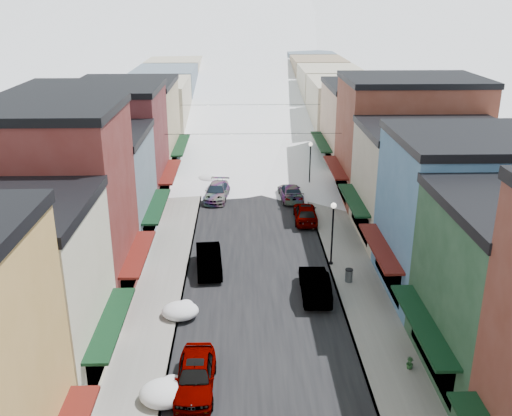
{
  "coord_description": "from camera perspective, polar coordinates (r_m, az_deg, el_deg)",
  "views": [
    {
      "loc": [
        -1.17,
        -11.8,
        18.18
      ],
      "look_at": [
        0.0,
        31.23,
        2.13
      ],
      "focal_mm": 40.0,
      "sensor_mm": 36.0,
      "label": 1
    }
  ],
  "objects": [
    {
      "name": "car_green_sedan",
      "position": [
        37.1,
        5.91,
        -7.57
      ],
      "size": [
        1.84,
        5.01,
        1.64
      ],
      "primitive_type": "imported",
      "rotation": [
        0.0,
        0.0,
        3.12
      ],
      "color": "black",
      "rests_on": "ground"
    },
    {
      "name": "distant_blocks",
      "position": [
        95.86,
        -0.86,
        11.94
      ],
      "size": [
        34.0,
        55.0,
        8.0
      ],
      "color": "gray",
      "rests_on": "ground"
    },
    {
      "name": "planter_far",
      "position": [
        31.38,
        15.12,
        -14.74
      ],
      "size": [
        0.44,
        0.44,
        0.63
      ],
      "primitive_type": "imported",
      "rotation": [
        0.0,
        0.0,
        0.3
      ],
      "color": "#244F26",
      "rests_on": "sidewalk_right"
    },
    {
      "name": "curb_left",
      "position": [
        74.15,
        -4.54,
        6.26
      ],
      "size": [
        0.1,
        160.0,
        0.15
      ],
      "primitive_type": "cube",
      "color": "slate",
      "rests_on": "ground"
    },
    {
      "name": "snow_pile_near",
      "position": [
        28.81,
        -9.06,
        -17.73
      ],
      "size": [
        2.42,
        2.69,
        1.02
      ],
      "color": "white",
      "rests_on": "ground"
    },
    {
      "name": "bldg_l_brick_near",
      "position": [
        36.64,
        -21.45,
        -0.01
      ],
      "size": [
        12.3,
        8.2,
        12.5
      ],
      "color": "maroon",
      "rests_on": "ground"
    },
    {
      "name": "car_dark_hatch",
      "position": [
        40.25,
        -4.74,
        -5.2
      ],
      "size": [
        2.14,
        5.01,
        1.61
      ],
      "primitive_type": "imported",
      "rotation": [
        0.0,
        0.0,
        0.09
      ],
      "color": "black",
      "rests_on": "ground"
    },
    {
      "name": "bldg_r_tan",
      "position": [
        63.9,
        11.58,
        7.91
      ],
      "size": [
        11.3,
        11.2,
        9.5
      ],
      "color": "tan",
      "rests_on": "ground"
    },
    {
      "name": "car_lane_silver",
      "position": [
        75.7,
        -1.85,
        7.07
      ],
      "size": [
        1.94,
        4.07,
        1.34
      ],
      "primitive_type": "imported",
      "rotation": [
        0.0,
        0.0,
        -0.09
      ],
      "color": "gray",
      "rests_on": "ground"
    },
    {
      "name": "road",
      "position": [
        74.07,
        -0.61,
        6.25
      ],
      "size": [
        10.0,
        160.0,
        0.01
      ],
      "primitive_type": "cube",
      "color": "black",
      "rests_on": "ground"
    },
    {
      "name": "streetlamp_near",
      "position": [
        40.23,
        7.67,
        -1.79
      ],
      "size": [
        0.39,
        0.39,
        4.64
      ],
      "color": "black",
      "rests_on": "sidewalk_right"
    },
    {
      "name": "car_gray_suv",
      "position": [
        48.84,
        4.98,
        -0.46
      ],
      "size": [
        2.09,
        4.83,
        1.62
      ],
      "primitive_type": "imported",
      "rotation": [
        0.0,
        0.0,
        3.1
      ],
      "color": "gray",
      "rests_on": "ground"
    },
    {
      "name": "bldg_r_brick_far",
      "position": [
        54.51,
        14.96,
        6.58
      ],
      "size": [
        13.3,
        9.2,
        11.5
      ],
      "color": "maroon",
      "rests_on": "ground"
    },
    {
      "name": "car_silver_wagon",
      "position": [
        54.17,
        -3.94,
        1.63
      ],
      "size": [
        2.65,
        5.35,
        1.5
      ],
      "primitive_type": "imported",
      "rotation": [
        0.0,
        0.0,
        -0.11
      ],
      "color": "gray",
      "rests_on": "ground"
    },
    {
      "name": "car_silver_sedan",
      "position": [
        29.13,
        -6.08,
        -16.29
      ],
      "size": [
        1.95,
        4.76,
        1.62
      ],
      "primitive_type": "imported",
      "rotation": [
        0.0,
        0.0,
        -0.01
      ],
      "color": "#AFB3B7",
      "rests_on": "ground"
    },
    {
      "name": "trash_can",
      "position": [
        38.96,
        9.27,
        -6.65
      ],
      "size": [
        0.53,
        0.53,
        0.9
      ],
      "color": "#5A5C5F",
      "rests_on": "sidewalk_right"
    },
    {
      "name": "bldg_r_blue",
      "position": [
        38.07,
        20.72,
        -0.78
      ],
      "size": [
        11.3,
        9.2,
        10.5
      ],
      "color": "teal",
      "rests_on": "ground"
    },
    {
      "name": "curb_right",
      "position": [
        74.31,
        3.31,
        6.32
      ],
      "size": [
        0.1,
        160.0,
        0.15
      ],
      "primitive_type": "cube",
      "color": "slate",
      "rests_on": "ground"
    },
    {
      "name": "sidewalk_left",
      "position": [
        74.25,
        -5.74,
        6.24
      ],
      "size": [
        3.2,
        160.0,
        0.15
      ],
      "primitive_type": "cube",
      "color": "gray",
      "rests_on": "ground"
    },
    {
      "name": "bldg_l_grayblue",
      "position": [
        44.68,
        -17.09,
        1.7
      ],
      "size": [
        11.3,
        9.2,
        9.0
      ],
      "color": "slate",
      "rests_on": "ground"
    },
    {
      "name": "snow_pile_mid",
      "position": [
        35.08,
        -7.53,
        -10.11
      ],
      "size": [
        2.22,
        2.57,
        0.94
      ],
      "color": "white",
      "rests_on": "ground"
    },
    {
      "name": "snow_pile_far",
      "position": [
        58.93,
        -4.68,
        2.92
      ],
      "size": [
        2.47,
        2.72,
        1.05
      ],
      "color": "white",
      "rests_on": "ground"
    },
    {
      "name": "car_black_sedan",
      "position": [
        54.15,
        3.48,
        1.61
      ],
      "size": [
        2.33,
        5.12,
        1.45
      ],
      "primitive_type": "imported",
      "rotation": [
        0.0,
        0.0,
        3.2
      ],
      "color": "black",
      "rests_on": "ground"
    },
    {
      "name": "bldg_l_brick_far",
      "position": [
        53.01,
        -15.81,
        5.84
      ],
      "size": [
        13.3,
        9.2,
        11.0
      ],
      "color": "maroon",
      "rests_on": "ground"
    },
    {
      "name": "mountain_ridge",
      "position": [
        289.58,
        -5.5,
        19.61
      ],
      "size": [
        670.0,
        340.0,
        34.0
      ],
      "color": "silver",
      "rests_on": "ground"
    },
    {
      "name": "bldg_r_cream",
      "position": [
        46.42,
        17.2,
        2.38
      ],
      "size": [
        12.3,
        9.2,
        9.0
      ],
      "color": "#B2A88F",
      "rests_on": "ground"
    },
    {
      "name": "sidewalk_right",
      "position": [
        74.45,
        4.51,
        6.32
      ],
      "size": [
        3.2,
        160.0,
        0.15
      ],
      "primitive_type": "cube",
      "color": "gray",
      "rests_on": "ground"
    },
    {
      "name": "overhead_cables",
      "position": [
        60.51,
        -0.42,
        9.03
      ],
      "size": [
        16.4,
        15.04,
        0.04
      ],
      "color": "black",
      "rests_on": "ground"
    },
    {
      "name": "car_lane_white",
      "position": [
        74.3,
        0.11,
        6.94
      ],
      "size": [
        3.29,
        6.11,
        1.63
      ],
      "primitive_type": "imported",
      "rotation": [
        0.0,
        0.0,
        3.24
      ],
      "color": "silver",
      "rests_on": "ground"
    },
    {
      "name": "streetlamp_far",
      "position": [
        56.72,
        5.44,
        4.89
      ],
      "size": [
        0.38,
        0.38,
        4.6
      ],
      "color": "black",
      "rests_on": "sidewalk_right"
    },
    {
      "name": "bldg_l_tan",
      "position": [
        62.4,
        -12.75,
        7.76
      ],
      "size": [
        11.3,
        11.2,
        10.0
      ],
      "color": "tan",
      "rests_on": "ground"
    }
  ]
}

